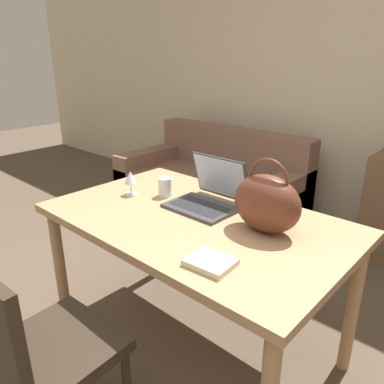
% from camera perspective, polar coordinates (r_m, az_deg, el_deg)
% --- Properties ---
extents(wall_back, '(10.00, 0.06, 2.70)m').
position_cam_1_polar(wall_back, '(3.42, 26.19, 15.97)').
color(wall_back, beige).
rests_on(wall_back, ground_plane).
extents(dining_table, '(1.45, 0.89, 0.76)m').
position_cam_1_polar(dining_table, '(1.83, 0.51, -6.16)').
color(dining_table, '#A87F56').
rests_on(dining_table, ground_plane).
extents(chair, '(0.47, 0.47, 0.88)m').
position_cam_1_polar(chair, '(1.58, -22.97, -21.05)').
color(chair, '#2D2319').
rests_on(chair, ground_plane).
extents(couch, '(1.69, 0.92, 0.82)m').
position_cam_1_polar(couch, '(3.57, 2.93, 0.45)').
color(couch, '#7F5B4C').
rests_on(couch, ground_plane).
extents(laptop, '(0.34, 0.32, 0.24)m').
position_cam_1_polar(laptop, '(1.91, 2.79, -0.13)').
color(laptop, '#38383D').
rests_on(laptop, dining_table).
extents(drinking_glass, '(0.07, 0.07, 0.10)m').
position_cam_1_polar(drinking_glass, '(2.04, -4.15, 0.76)').
color(drinking_glass, silver).
rests_on(drinking_glass, dining_table).
extents(wine_glass, '(0.07, 0.07, 0.13)m').
position_cam_1_polar(wine_glass, '(2.06, -9.35, 1.98)').
color(wine_glass, silver).
rests_on(wine_glass, dining_table).
extents(handbag, '(0.31, 0.19, 0.33)m').
position_cam_1_polar(handbag, '(1.64, 11.32, -1.64)').
color(handbag, '#592D1E').
rests_on(handbag, dining_table).
extents(book, '(0.18, 0.15, 0.02)m').
position_cam_1_polar(book, '(1.40, 2.83, -10.62)').
color(book, beige).
rests_on(book, dining_table).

